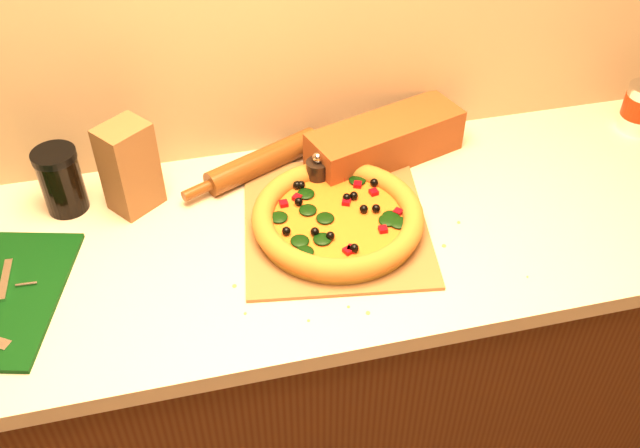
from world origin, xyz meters
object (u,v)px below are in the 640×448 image
Objects in this scene: pizza_peel at (334,217)px; pepper_grinder at (318,174)px; pizza at (338,218)px; dark_jar at (61,180)px; rolling_pin at (263,161)px.

pepper_grinder is (-0.01, 0.11, 0.04)m from pizza_peel.
pizza is 0.62m from dark_jar.
rolling_pin is 2.64× the size of dark_jar.
pizza_peel is 0.05m from pizza.
pizza_peel is at bearing 86.08° from pizza.
rolling_pin is at bearing 129.05° from pizza_peel.
rolling_pin is (-0.12, 0.21, 0.03)m from pizza_peel.
dark_jar is (-0.58, 0.21, 0.04)m from pizza.
pepper_grinder is 0.15m from rolling_pin.
pizza is at bearing -63.91° from rolling_pin.
pizza reaches higher than rolling_pin.
pepper_grinder reaches higher than rolling_pin.
pepper_grinder reaches higher than pizza.
rolling_pin is (-0.11, 0.10, -0.01)m from pepper_grinder.
dark_jar is (-0.58, 0.18, 0.07)m from pizza_peel.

